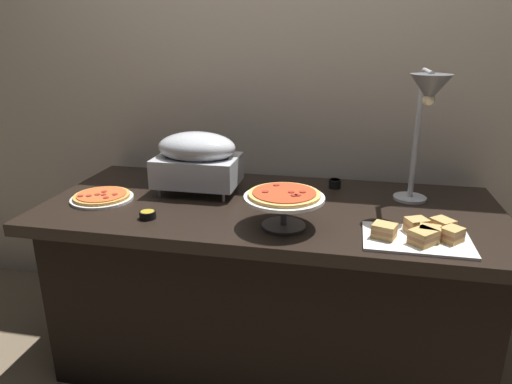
{
  "coord_description": "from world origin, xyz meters",
  "views": [
    {
      "loc": [
        0.31,
        -1.8,
        1.44
      ],
      "look_at": [
        -0.06,
        0.0,
        0.81
      ],
      "focal_mm": 32.34,
      "sensor_mm": 36.0,
      "label": 1
    }
  ],
  "objects_px": {
    "pizza_plate_center": "(284,199)",
    "heat_lamp": "(427,104)",
    "sauce_cup_near": "(148,214)",
    "sauce_cup_far": "(335,183)",
    "pizza_plate_front": "(102,197)",
    "sandwich_platter": "(421,234)",
    "chafing_dish": "(197,159)"
  },
  "relations": [
    {
      "from": "pizza_plate_front",
      "to": "sandwich_platter",
      "type": "height_order",
      "value": "sandwich_platter"
    },
    {
      "from": "pizza_plate_center",
      "to": "sauce_cup_far",
      "type": "xyz_separation_m",
      "value": [
        0.17,
        0.5,
        -0.09
      ]
    },
    {
      "from": "chafing_dish",
      "to": "pizza_plate_center",
      "type": "bearing_deg",
      "value": -35.95
    },
    {
      "from": "pizza_plate_center",
      "to": "sauce_cup_far",
      "type": "height_order",
      "value": "pizza_plate_center"
    },
    {
      "from": "sandwich_platter",
      "to": "sauce_cup_near",
      "type": "relative_size",
      "value": 5.59
    },
    {
      "from": "sauce_cup_far",
      "to": "pizza_plate_center",
      "type": "bearing_deg",
      "value": -108.41
    },
    {
      "from": "sandwich_platter",
      "to": "chafing_dish",
      "type": "bearing_deg",
      "value": 159.35
    },
    {
      "from": "heat_lamp",
      "to": "sandwich_platter",
      "type": "relative_size",
      "value": 1.52
    },
    {
      "from": "pizza_plate_center",
      "to": "chafing_dish",
      "type": "bearing_deg",
      "value": 144.05
    },
    {
      "from": "heat_lamp",
      "to": "sauce_cup_near",
      "type": "bearing_deg",
      "value": -164.74
    },
    {
      "from": "heat_lamp",
      "to": "pizza_plate_center",
      "type": "distance_m",
      "value": 0.64
    },
    {
      "from": "chafing_dish",
      "to": "heat_lamp",
      "type": "xyz_separation_m",
      "value": [
        0.93,
        -0.07,
        0.28
      ]
    },
    {
      "from": "pizza_plate_front",
      "to": "sauce_cup_near",
      "type": "bearing_deg",
      "value": -29.15
    },
    {
      "from": "chafing_dish",
      "to": "pizza_plate_center",
      "type": "height_order",
      "value": "chafing_dish"
    },
    {
      "from": "sandwich_platter",
      "to": "heat_lamp",
      "type": "bearing_deg",
      "value": 87.9
    },
    {
      "from": "heat_lamp",
      "to": "sauce_cup_far",
      "type": "xyz_separation_m",
      "value": [
        -0.33,
        0.25,
        -0.41
      ]
    },
    {
      "from": "chafing_dish",
      "to": "heat_lamp",
      "type": "height_order",
      "value": "heat_lamp"
    },
    {
      "from": "heat_lamp",
      "to": "sauce_cup_far",
      "type": "relative_size",
      "value": 9.84
    },
    {
      "from": "pizza_plate_front",
      "to": "pizza_plate_center",
      "type": "relative_size",
      "value": 0.89
    },
    {
      "from": "heat_lamp",
      "to": "pizza_plate_center",
      "type": "relative_size",
      "value": 1.86
    },
    {
      "from": "heat_lamp",
      "to": "pizza_plate_front",
      "type": "distance_m",
      "value": 1.38
    },
    {
      "from": "heat_lamp",
      "to": "sauce_cup_far",
      "type": "bearing_deg",
      "value": 142.41
    },
    {
      "from": "chafing_dish",
      "to": "sauce_cup_near",
      "type": "bearing_deg",
      "value": -104.66
    },
    {
      "from": "sandwich_platter",
      "to": "sauce_cup_near",
      "type": "distance_m",
      "value": 1.01
    },
    {
      "from": "pizza_plate_center",
      "to": "sandwich_platter",
      "type": "xyz_separation_m",
      "value": [
        0.48,
        -0.03,
        -0.09
      ]
    },
    {
      "from": "pizza_plate_front",
      "to": "sauce_cup_near",
      "type": "distance_m",
      "value": 0.32
    },
    {
      "from": "sauce_cup_near",
      "to": "sauce_cup_far",
      "type": "height_order",
      "value": "sauce_cup_far"
    },
    {
      "from": "sauce_cup_near",
      "to": "sauce_cup_far",
      "type": "distance_m",
      "value": 0.87
    },
    {
      "from": "sauce_cup_near",
      "to": "sauce_cup_far",
      "type": "xyz_separation_m",
      "value": [
        0.69,
        0.53,
        0.01
      ]
    },
    {
      "from": "chafing_dish",
      "to": "sandwich_platter",
      "type": "relative_size",
      "value": 1.0
    },
    {
      "from": "sandwich_platter",
      "to": "pizza_plate_front",
      "type": "bearing_deg",
      "value": 173.06
    },
    {
      "from": "pizza_plate_center",
      "to": "heat_lamp",
      "type": "bearing_deg",
      "value": 26.81
    }
  ]
}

